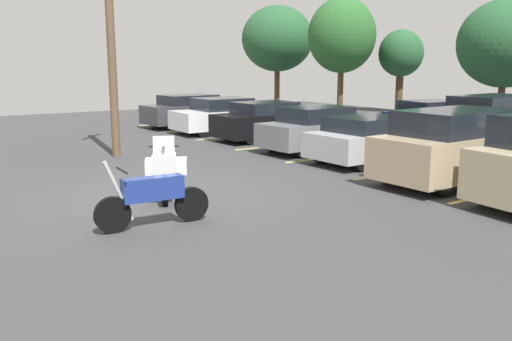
# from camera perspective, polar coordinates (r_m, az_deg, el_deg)

# --- Properties ---
(ground) EXTENTS (44.00, 44.00, 0.10)m
(ground) POSITION_cam_1_polar(r_m,az_deg,el_deg) (12.72, -10.96, -2.70)
(ground) COLOR #38383A
(motorcycle_touring) EXTENTS (2.01, 1.28, 1.47)m
(motorcycle_touring) POSITION_cam_1_polar(r_m,az_deg,el_deg) (12.21, -9.44, 0.34)
(motorcycle_touring) COLOR black
(motorcycle_touring) RESTS_ON ground
(motorcycle_second) EXTENTS (0.62, 2.16, 1.30)m
(motorcycle_second) POSITION_cam_1_polar(r_m,az_deg,el_deg) (10.11, -10.79, -2.78)
(motorcycle_second) COLOR black
(motorcycle_second) RESTS_ON ground
(parking_stripes) EXTENTS (23.41, 4.79, 0.01)m
(parking_stripes) POSITION_cam_1_polar(r_m,az_deg,el_deg) (17.93, 9.28, 1.58)
(parking_stripes) COLOR #EAE066
(parking_stripes) RESTS_ON ground
(car_charcoal) EXTENTS (2.17, 5.00, 1.49)m
(car_charcoal) POSITION_cam_1_polar(r_m,az_deg,el_deg) (25.87, -6.51, 6.24)
(car_charcoal) COLOR #38383D
(car_charcoal) RESTS_ON ground
(car_white) EXTENTS (1.96, 4.58, 1.48)m
(car_white) POSITION_cam_1_polar(r_m,az_deg,el_deg) (23.51, -3.22, 5.75)
(car_white) COLOR white
(car_white) RESTS_ON ground
(car_black) EXTENTS (2.09, 4.86, 1.47)m
(car_black) POSITION_cam_1_polar(r_m,az_deg,el_deg) (21.44, 1.59, 5.21)
(car_black) COLOR black
(car_black) RESTS_ON ground
(car_grey) EXTENTS (2.07, 4.73, 1.51)m
(car_grey) POSITION_cam_1_polar(r_m,az_deg,el_deg) (18.73, 6.87, 4.33)
(car_grey) COLOR slate
(car_grey) RESTS_ON ground
(car_silver) EXTENTS (2.11, 4.48, 1.39)m
(car_silver) POSITION_cam_1_polar(r_m,az_deg,el_deg) (16.86, 12.35, 3.26)
(car_silver) COLOR #B7B7BC
(car_silver) RESTS_ON ground
(car_tan) EXTENTS (2.04, 4.88, 1.82)m
(car_tan) POSITION_cam_1_polar(r_m,az_deg,el_deg) (14.58, 20.40, 2.41)
(car_tan) COLOR tan
(car_tan) RESTS_ON ground
(car_far_navy) EXTENTS (2.05, 4.46, 1.46)m
(car_far_navy) POSITION_cam_1_polar(r_m,az_deg,el_deg) (23.45, 18.19, 5.22)
(car_far_navy) COLOR navy
(car_far_navy) RESTS_ON ground
(car_far_maroon) EXTENTS (2.02, 4.91, 1.82)m
(car_far_maroon) POSITION_cam_1_polar(r_m,az_deg,el_deg) (21.50, 23.81, 4.76)
(car_far_maroon) COLOR maroon
(car_far_maroon) RESTS_ON ground
(utility_pole) EXTENTS (1.47, 1.23, 8.59)m
(utility_pole) POSITION_cam_1_polar(r_m,az_deg,el_deg) (17.88, -15.05, 15.64)
(utility_pole) COLOR brown
(utility_pole) RESTS_ON ground
(tree_far_left) EXTENTS (4.62, 4.62, 6.02)m
(tree_far_left) POSITION_cam_1_polar(r_m,az_deg,el_deg) (29.95, 24.63, 11.97)
(tree_far_left) COLOR #4C3823
(tree_far_left) RESTS_ON ground
(tree_right) EXTENTS (3.89, 3.89, 6.61)m
(tree_right) POSITION_cam_1_polar(r_m,az_deg,el_deg) (32.56, 8.95, 13.75)
(tree_right) COLOR #4C3823
(tree_right) RESTS_ON ground
(tree_left) EXTENTS (4.79, 4.79, 6.70)m
(tree_left) POSITION_cam_1_polar(r_m,az_deg,el_deg) (37.75, 2.24, 13.58)
(tree_left) COLOR #4C3823
(tree_left) RESTS_ON ground
(tree_rear) EXTENTS (2.63, 2.63, 4.86)m
(tree_rear) POSITION_cam_1_polar(r_m,az_deg,el_deg) (34.13, 14.90, 11.67)
(tree_rear) COLOR #4C3823
(tree_rear) RESTS_ON ground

